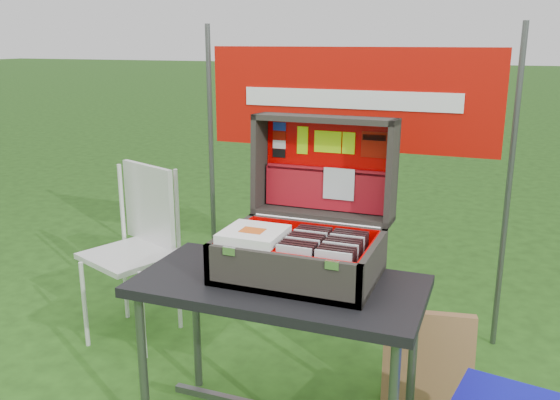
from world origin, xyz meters
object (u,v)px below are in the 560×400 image
at_px(suitcase, 305,200).
at_px(cardboard_box, 428,358).
at_px(chair, 130,257).
at_px(table, 279,362).

height_order(suitcase, cardboard_box, suitcase).
distance_m(chair, cardboard_box, 1.62).
bearing_deg(cardboard_box, chair, 169.25).
bearing_deg(cardboard_box, suitcase, -153.32).
xyz_separation_m(table, chair, (-1.07, 0.52, 0.12)).
relative_size(suitcase, chair, 0.65).
bearing_deg(chair, suitcase, 3.22).
height_order(table, suitcase, suitcase).
bearing_deg(suitcase, table, -111.57).
height_order(chair, cardboard_box, chair).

